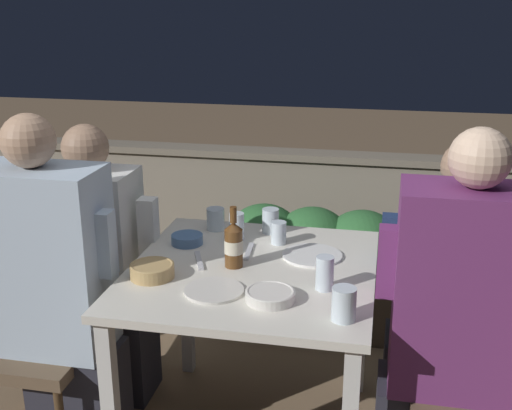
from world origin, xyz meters
TOP-DOWN VIEW (x-y plane):
  - parapet_wall at (0.00, 1.55)m, footprint 9.00×0.18m
  - dining_table at (0.00, 0.00)m, footprint 0.90×0.95m
  - planter_hedge at (0.11, 0.98)m, footprint 0.94×0.47m
  - chair_left_near at (-0.92, -0.17)m, footprint 0.44×0.44m
  - person_blue_shirt at (-0.72, -0.17)m, footprint 0.52×0.26m
  - chair_left_far at (-0.90, 0.20)m, footprint 0.44×0.44m
  - person_white_polo at (-0.69, 0.20)m, footprint 0.47×0.26m
  - chair_right_near at (0.91, -0.14)m, footprint 0.44×0.44m
  - person_purple_stripe at (0.71, -0.14)m, footprint 0.51×0.26m
  - chair_right_far at (0.92, 0.18)m, footprint 0.44×0.44m
  - person_navy_jumper at (0.71, 0.18)m, footprint 0.49×0.26m
  - beer_bottle at (-0.07, -0.00)m, footprint 0.07×0.07m
  - plate_0 at (0.20, 0.15)m, footprint 0.23×0.23m
  - plate_1 at (-0.09, -0.22)m, footprint 0.20×0.20m
  - bowl_0 at (-0.31, 0.18)m, footprint 0.13×0.13m
  - bowl_1 at (0.11, -0.25)m, footprint 0.16×0.16m
  - bowl_2 at (-0.33, -0.15)m, footprint 0.16×0.16m
  - glass_cup_0 at (0.36, -0.33)m, footprint 0.08×0.08m
  - glass_cup_1 at (0.05, 0.26)m, footprint 0.06×0.06m
  - glass_cup_2 at (-0.24, 0.37)m, footprint 0.08×0.08m
  - glass_cup_3 at (-0.12, 0.26)m, footprint 0.06×0.06m
  - glass_cup_4 at (0.28, -0.13)m, footprint 0.06×0.06m
  - glass_cup_5 at (0.00, 0.38)m, footprint 0.07×0.07m
  - fork_0 at (-0.21, 0.02)m, footprint 0.08×0.17m
  - fork_1 at (-0.04, 0.14)m, footprint 0.03×0.17m
  - potted_plant at (-1.08, 0.74)m, footprint 0.40×0.40m

SIDE VIEW (x-z plane):
  - planter_hedge at x=0.11m, z-range 0.04..0.70m
  - parapet_wall at x=0.00m, z-range 0.01..0.82m
  - potted_plant at x=-1.08m, z-range 0.09..0.84m
  - chair_left_near at x=-0.92m, z-range 0.08..0.99m
  - chair_left_far at x=-0.90m, z-range 0.08..0.99m
  - chair_right_near at x=0.91m, z-range 0.08..0.99m
  - chair_right_far at x=0.92m, z-range 0.08..0.99m
  - person_navy_jumper at x=0.71m, z-range 0.00..1.22m
  - person_white_polo at x=-0.69m, z-range 0.00..1.22m
  - dining_table at x=0.00m, z-range 0.28..1.02m
  - person_blue_shirt at x=-0.72m, z-range 0.00..1.32m
  - person_purple_stripe at x=0.71m, z-range 0.00..1.33m
  - fork_0 at x=-0.21m, z-range 0.74..0.75m
  - fork_1 at x=-0.04m, z-range 0.74..0.75m
  - plate_0 at x=0.20m, z-range 0.74..0.75m
  - plate_1 at x=-0.09m, z-range 0.74..0.75m
  - bowl_1 at x=0.11m, z-range 0.75..0.78m
  - bowl_0 at x=-0.31m, z-range 0.75..0.79m
  - bowl_2 at x=-0.33m, z-range 0.75..0.80m
  - glass_cup_1 at x=0.05m, z-range 0.74..0.84m
  - glass_cup_2 at x=-0.24m, z-range 0.74..0.84m
  - glass_cup_5 at x=0.00m, z-range 0.74..0.85m
  - glass_cup_0 at x=0.36m, z-range 0.74..0.85m
  - glass_cup_3 at x=-0.12m, z-range 0.74..0.86m
  - glass_cup_4 at x=0.28m, z-range 0.74..0.86m
  - beer_bottle at x=-0.07m, z-range 0.72..0.95m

